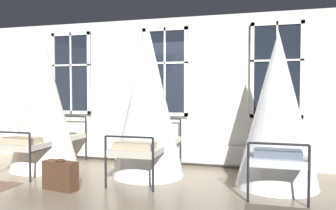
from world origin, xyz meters
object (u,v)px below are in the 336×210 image
object	(u,v)px
cot_first	(44,104)
cot_third	(277,111)
cot_second	(148,102)
suitcase_dark	(60,175)

from	to	relation	value
cot_first	cot_third	size ratio (longest dim) A/B	1.04
cot_second	cot_third	world-z (taller)	cot_second
cot_first	suitcase_dark	bearing A→B (deg)	-136.79
cot_first	suitcase_dark	size ratio (longest dim) A/B	4.39
cot_second	cot_third	distance (m)	2.20
cot_first	suitcase_dark	xyz separation A→B (m)	(1.15, -1.18, -1.03)
cot_first	suitcase_dark	distance (m)	1.94
cot_second	suitcase_dark	size ratio (longest dim) A/B	4.60
cot_third	suitcase_dark	distance (m)	3.51
cot_third	suitcase_dark	bearing A→B (deg)	109.80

